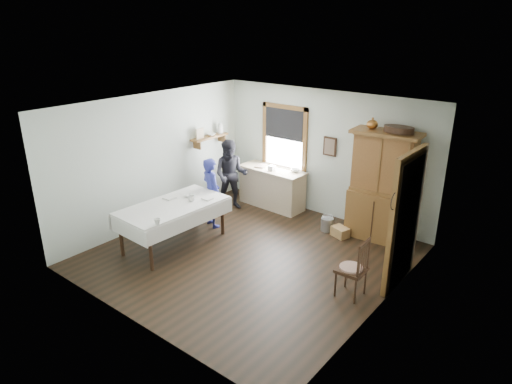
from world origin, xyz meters
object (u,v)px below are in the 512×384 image
Objects in this scene: dining_table at (174,225)px; pail at (327,224)px; china_hutch at (381,187)px; woman_blue at (212,195)px; wicker_basket at (340,232)px; figure_dark at (231,177)px; spindle_chair at (352,267)px; work_counter at (272,188)px.

pail is at bearing 50.10° from dining_table.
china_hutch is 1.58× the size of woman_blue.
wicker_basket is at bearing -136.14° from woman_blue.
dining_table reaches higher than wicker_basket.
pail is at bearing -23.61° from figure_dark.
dining_table is 3.45m from spindle_chair.
wicker_basket is at bearing -26.34° from figure_dark.
dining_table reaches higher than pail.
spindle_chair is at bearing -57.13° from wicker_basket.
woman_blue is at bearing -153.03° from wicker_basket.
work_counter is 1.66m from woman_blue.
spindle_chair is 2.97× the size of wicker_basket.
woman_blue is (-3.45, 0.53, 0.18)m from spindle_chair.
work_counter is 1.58× the size of spindle_chair.
china_hutch is at bearing -20.25° from figure_dark.
pail is 0.36m from wicker_basket.
wicker_basket is 2.73m from figure_dark.
figure_dark is at bearing -174.91° from wicker_basket.
work_counter is 0.76× the size of dining_table.
china_hutch reaches higher than work_counter.
figure_dark reaches higher than work_counter.
dining_table is 1.10m from woman_blue.
spindle_chair is at bearing -171.90° from woman_blue.
pail reaches higher than wicker_basket.
wicker_basket is at bearing 121.04° from spindle_chair.
pail is at bearing -9.61° from work_counter.
dining_table is at bearing 108.85° from woman_blue.
woman_blue is at bearing -99.91° from work_counter.
work_counter is at bearing 168.10° from wicker_basket.
spindle_chair is 2.09m from wicker_basket.
dining_table is 2.08m from figure_dark.
spindle_chair is at bearing -51.06° from pail.
spindle_chair is 0.67× the size of figure_dark.
woman_blue is (-2.34, -1.19, 0.58)m from wicker_basket.
figure_dark is at bearing -132.89° from work_counter.
figure_dark is at bearing 156.62° from spindle_chair.
woman_blue reaches higher than dining_table.
dining_table is 1.40× the size of figure_dark.
china_hutch reaches higher than wicker_basket.
china_hutch is 1.35m from pail.
china_hutch is at bearing 34.67° from wicker_basket.
work_counter is 2.07m from wicker_basket.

